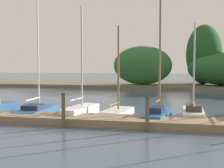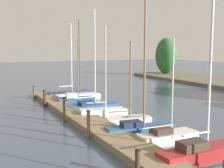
{
  "view_description": "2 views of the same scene",
  "coord_description": "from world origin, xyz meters",
  "px_view_note": "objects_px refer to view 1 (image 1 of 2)",
  "views": [
    {
      "loc": [
        2.99,
        0.41,
        2.97
      ],
      "look_at": [
        0.07,
        14.86,
        1.89
      ],
      "focal_mm": 47.52,
      "sensor_mm": 36.0,
      "label": 1
    },
    {
      "loc": [
        15.13,
        7.87,
        4.61
      ],
      "look_at": [
        -2.28,
        16.56,
        2.14
      ],
      "focal_mm": 46.3,
      "sensor_mm": 36.0,
      "label": 2
    }
  ],
  "objects_px": {
    "sailboat_3": "(38,109)",
    "sailboat_4": "(81,110)",
    "sailboat_6": "(159,111)",
    "mooring_piling_2": "(63,110)",
    "sailboat_7": "(193,112)",
    "mooring_piling_3": "(147,114)",
    "sailboat_5": "(118,110)"
  },
  "relations": [
    {
      "from": "sailboat_4",
      "to": "sailboat_6",
      "type": "relative_size",
      "value": 0.82
    },
    {
      "from": "sailboat_5",
      "to": "sailboat_7",
      "type": "height_order",
      "value": "sailboat_7"
    },
    {
      "from": "sailboat_4",
      "to": "mooring_piling_2",
      "type": "height_order",
      "value": "sailboat_4"
    },
    {
      "from": "sailboat_4",
      "to": "sailboat_7",
      "type": "relative_size",
      "value": 1.19
    },
    {
      "from": "sailboat_4",
      "to": "sailboat_6",
      "type": "height_order",
      "value": "sailboat_6"
    },
    {
      "from": "sailboat_6",
      "to": "sailboat_7",
      "type": "height_order",
      "value": "sailboat_6"
    },
    {
      "from": "sailboat_3",
      "to": "sailboat_4",
      "type": "relative_size",
      "value": 1.23
    },
    {
      "from": "sailboat_6",
      "to": "mooring_piling_3",
      "type": "bearing_deg",
      "value": -178.77
    },
    {
      "from": "sailboat_6",
      "to": "mooring_piling_3",
      "type": "xyz_separation_m",
      "value": [
        -0.36,
        -2.88,
        0.32
      ]
    },
    {
      "from": "sailboat_6",
      "to": "sailboat_7",
      "type": "xyz_separation_m",
      "value": [
        1.79,
        0.47,
        -0.1
      ]
    },
    {
      "from": "sailboat_4",
      "to": "mooring_piling_3",
      "type": "distance_m",
      "value": 4.66
    },
    {
      "from": "sailboat_3",
      "to": "sailboat_6",
      "type": "height_order",
      "value": "sailboat_3"
    },
    {
      "from": "sailboat_3",
      "to": "mooring_piling_2",
      "type": "distance_m",
      "value": 4.15
    },
    {
      "from": "sailboat_4",
      "to": "sailboat_7",
      "type": "xyz_separation_m",
      "value": [
        5.96,
        0.69,
        -0.04
      ]
    },
    {
      "from": "sailboat_3",
      "to": "mooring_piling_2",
      "type": "relative_size",
      "value": 4.7
    },
    {
      "from": "mooring_piling_2",
      "to": "mooring_piling_3",
      "type": "relative_size",
      "value": 1.06
    },
    {
      "from": "mooring_piling_2",
      "to": "mooring_piling_3",
      "type": "height_order",
      "value": "mooring_piling_2"
    },
    {
      "from": "sailboat_5",
      "to": "sailboat_7",
      "type": "bearing_deg",
      "value": -80.81
    },
    {
      "from": "sailboat_7",
      "to": "mooring_piling_3",
      "type": "xyz_separation_m",
      "value": [
        -2.15,
        -3.35,
        0.41
      ]
    },
    {
      "from": "sailboat_3",
      "to": "sailboat_7",
      "type": "distance_m",
      "value": 8.69
    },
    {
      "from": "mooring_piling_2",
      "to": "mooring_piling_3",
      "type": "xyz_separation_m",
      "value": [
        3.8,
        0.08,
        -0.05
      ]
    },
    {
      "from": "sailboat_7",
      "to": "mooring_piling_2",
      "type": "bearing_deg",
      "value": 122.34
    },
    {
      "from": "mooring_piling_2",
      "to": "mooring_piling_3",
      "type": "bearing_deg",
      "value": 1.21
    },
    {
      "from": "sailboat_5",
      "to": "mooring_piling_3",
      "type": "xyz_separation_m",
      "value": [
        1.93,
        -3.46,
        0.44
      ]
    },
    {
      "from": "sailboat_7",
      "to": "mooring_piling_3",
      "type": "height_order",
      "value": "sailboat_7"
    },
    {
      "from": "sailboat_5",
      "to": "sailboat_7",
      "type": "xyz_separation_m",
      "value": [
        4.08,
        -0.11,
        0.03
      ]
    },
    {
      "from": "sailboat_3",
      "to": "sailboat_5",
      "type": "distance_m",
      "value": 4.62
    },
    {
      "from": "sailboat_3",
      "to": "sailboat_4",
      "type": "height_order",
      "value": "sailboat_3"
    },
    {
      "from": "sailboat_7",
      "to": "sailboat_3",
      "type": "bearing_deg",
      "value": 94.67
    },
    {
      "from": "mooring_piling_3",
      "to": "sailboat_6",
      "type": "bearing_deg",
      "value": 82.82
    },
    {
      "from": "sailboat_5",
      "to": "sailboat_4",
      "type": "bearing_deg",
      "value": 123.62
    },
    {
      "from": "sailboat_3",
      "to": "sailboat_5",
      "type": "xyz_separation_m",
      "value": [
        4.6,
        0.46,
        0.0
      ]
    }
  ]
}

